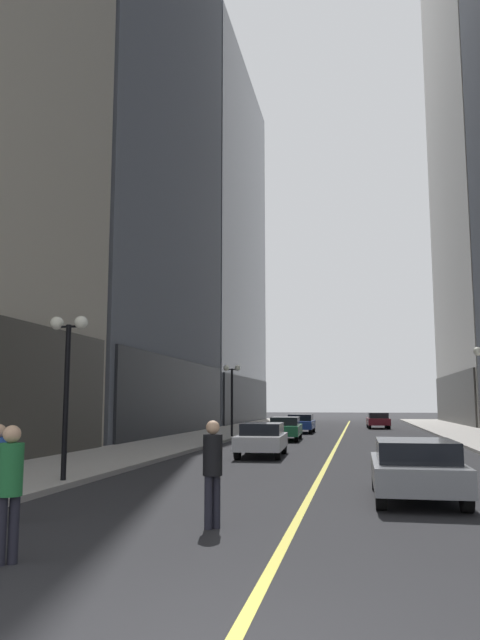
% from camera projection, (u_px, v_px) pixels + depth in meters
% --- Properties ---
extents(ground_plane, '(200.00, 200.00, 0.00)m').
position_uv_depth(ground_plane, '(341.00, 437.00, 39.07)').
color(ground_plane, '#262628').
extents(sidewalk_left, '(4.50, 78.00, 0.15)m').
position_uv_depth(sidewalk_left, '(215.00, 434.00, 40.62)').
color(sidewalk_left, '#ADA8A0').
rests_on(sidewalk_left, ground).
extents(sidewalk_right, '(4.50, 78.00, 0.15)m').
position_uv_depth(sidewalk_right, '(478.00, 437.00, 37.53)').
color(sidewalk_right, '#ADA8A0').
rests_on(sidewalk_right, ground).
extents(lane_centre_stripe, '(0.16, 70.00, 0.01)m').
position_uv_depth(lane_centre_stripe, '(341.00, 437.00, 39.07)').
color(lane_centre_stripe, '#E5D64C').
rests_on(lane_centre_stripe, ground).
extents(building_left_far, '(11.27, 26.00, 39.97)m').
position_uv_depth(building_left_far, '(199.00, 243.00, 69.06)').
color(building_left_far, slate).
rests_on(building_left_far, ground).
extents(car_grey, '(1.90, 4.23, 1.32)m').
position_uv_depth(car_grey, '(416.00, 467.00, 13.63)').
color(car_grey, slate).
rests_on(car_grey, ground).
extents(car_silver, '(1.96, 4.35, 1.32)m').
position_uv_depth(car_silver, '(262.00, 438.00, 24.71)').
color(car_silver, '#B7B7BC').
rests_on(car_silver, ground).
extents(car_green, '(1.92, 4.86, 1.32)m').
position_uv_depth(car_green, '(285.00, 428.00, 35.40)').
color(car_green, '#196038').
rests_on(car_green, ground).
extents(car_blue, '(1.88, 4.50, 1.32)m').
position_uv_depth(car_blue, '(301.00, 423.00, 44.03)').
color(car_blue, navy).
rests_on(car_blue, ground).
extents(car_maroon, '(1.92, 4.37, 1.32)m').
position_uv_depth(car_maroon, '(378.00, 420.00, 51.41)').
color(car_maroon, maroon).
rests_on(car_maroon, ground).
extents(pedestrian_in_black_coat, '(0.48, 0.48, 1.83)m').
position_uv_depth(pedestrian_in_black_coat, '(213.00, 464.00, 10.64)').
color(pedestrian_in_black_coat, black).
rests_on(pedestrian_in_black_coat, ground).
extents(pedestrian_in_green_parka, '(0.48, 0.48, 1.83)m').
position_uv_depth(pedestrian_in_green_parka, '(10.00, 482.00, 8.30)').
color(pedestrian_in_green_parka, black).
rests_on(pedestrian_in_green_parka, ground).
extents(street_lamp_left_near, '(1.06, 0.36, 4.43)m').
position_uv_depth(street_lamp_left_near, '(68.00, 360.00, 16.30)').
color(street_lamp_left_near, black).
rests_on(street_lamp_left_near, ground).
extents(street_lamp_left_far, '(1.06, 0.36, 4.43)m').
position_uv_depth(street_lamp_left_far, '(232.00, 384.00, 37.34)').
color(street_lamp_left_far, black).
rests_on(street_lamp_left_far, ground).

